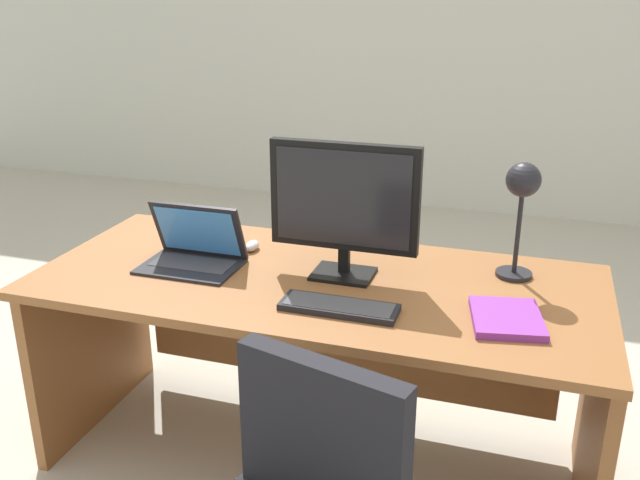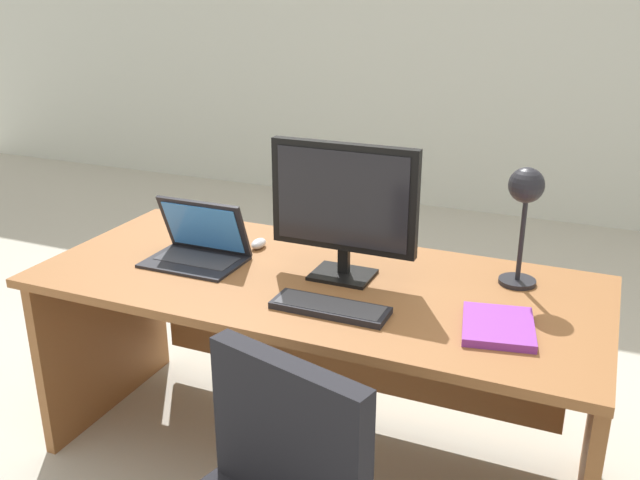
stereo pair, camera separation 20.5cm
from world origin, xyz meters
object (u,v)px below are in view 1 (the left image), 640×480
(monitor, at_px, (344,202))
(desk_lamp, at_px, (522,195))
(mouse, at_px, (252,246))
(laptop, at_px, (195,246))
(keyboard, at_px, (339,307))
(desk, at_px, (321,328))
(book, at_px, (507,318))

(monitor, bearing_deg, desk_lamp, 15.16)
(monitor, xyz_separation_m, mouse, (-0.38, 0.12, -0.24))
(laptop, xyz_separation_m, desk_lamp, (1.06, 0.20, 0.22))
(keyboard, distance_m, desk_lamp, 0.69)
(desk_lamp, bearing_deg, mouse, -178.58)
(monitor, distance_m, laptop, 0.56)
(mouse, bearing_deg, desk, -20.74)
(desk, bearing_deg, book, -16.90)
(mouse, bearing_deg, laptop, -127.80)
(monitor, relative_size, book, 1.79)
(monitor, distance_m, desk_lamp, 0.56)
(keyboard, bearing_deg, monitor, 103.40)
(keyboard, distance_m, book, 0.49)
(desk_lamp, bearing_deg, book, -90.24)
(laptop, bearing_deg, desk_lamp, 10.66)
(mouse, bearing_deg, desk_lamp, 1.42)
(laptop, xyz_separation_m, keyboard, (0.58, -0.20, -0.05))
(desk, distance_m, book, 0.69)
(keyboard, bearing_deg, book, 8.93)
(desk, distance_m, mouse, 0.40)
(desk, xyz_separation_m, mouse, (-0.30, 0.11, 0.23))
(desk, xyz_separation_m, keyboard, (0.14, -0.26, 0.22))
(desk, bearing_deg, monitor, -7.09)
(desk, relative_size, keyboard, 5.28)
(desk_lamp, bearing_deg, keyboard, -140.23)
(monitor, height_order, laptop, monitor)
(monitor, bearing_deg, mouse, 161.96)
(keyboard, relative_size, desk_lamp, 0.90)
(laptop, height_order, mouse, laptop)
(monitor, bearing_deg, keyboard, -76.60)
(mouse, height_order, desk_lamp, desk_lamp)
(desk, distance_m, laptop, 0.52)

